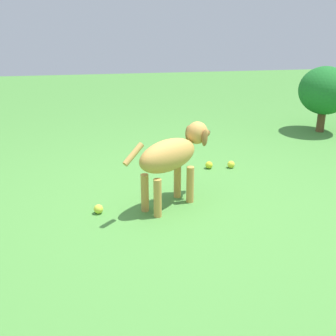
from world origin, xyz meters
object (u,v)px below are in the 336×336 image
object	(u,v)px
tennis_ball_0	(209,165)
tennis_ball_2	(98,209)
dog	(173,155)
tennis_ball_1	(231,164)

from	to	relation	value
tennis_ball_0	tennis_ball_2	size ratio (longest dim) A/B	1.00
dog	tennis_ball_0	distance (m)	0.89
dog	tennis_ball_1	xyz separation A→B (m)	(-0.66, 0.65, -0.35)
dog	tennis_ball_2	world-z (taller)	dog
tennis_ball_0	tennis_ball_1	xyz separation A→B (m)	(0.02, 0.20, 0.00)
dog	tennis_ball_1	bearing A→B (deg)	9.34
dog	tennis_ball_2	bearing A→B (deg)	150.83
dog	tennis_ball_2	xyz separation A→B (m)	(0.07, -0.54, -0.35)
tennis_ball_1	tennis_ball_2	size ratio (longest dim) A/B	1.00
tennis_ball_1	tennis_ball_2	bearing A→B (deg)	-58.57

